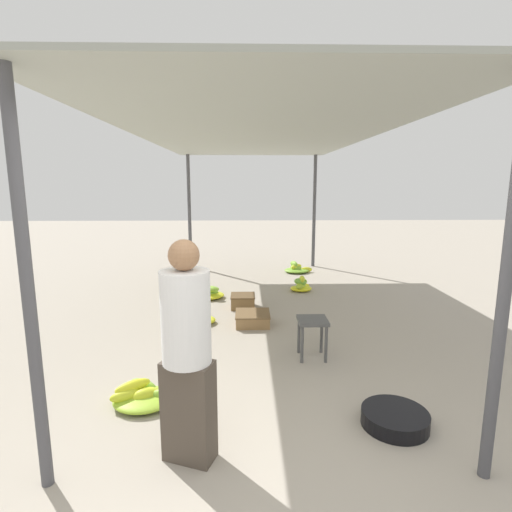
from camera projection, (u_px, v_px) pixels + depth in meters
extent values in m
cylinder|color=#4C4C51|center=(28.00, 293.00, 2.47)|extent=(0.08, 0.08, 2.68)
cylinder|color=#4C4C51|center=(505.00, 290.00, 2.54)|extent=(0.08, 0.08, 2.68)
cylinder|color=#4C4C51|center=(189.00, 212.00, 9.54)|extent=(0.08, 0.08, 2.68)
cylinder|color=#4C4C51|center=(314.00, 212.00, 9.62)|extent=(0.08, 0.08, 2.68)
cube|color=#9EA399|center=(256.00, 135.00, 5.80)|extent=(3.40, 7.59, 0.04)
cube|color=#4C4238|center=(189.00, 411.00, 2.90)|extent=(0.41, 0.31, 0.76)
cylinder|color=white|center=(186.00, 317.00, 2.77)|extent=(0.45, 0.45, 0.66)
sphere|color=#9E704C|center=(184.00, 255.00, 2.69)|extent=(0.22, 0.22, 0.22)
cube|color=#4C4C4C|center=(313.00, 321.00, 4.59)|extent=(0.34, 0.34, 0.04)
cylinder|color=#4C4C4C|center=(302.00, 345.00, 4.50)|extent=(0.04, 0.04, 0.43)
cylinder|color=#4C4C4C|center=(326.00, 344.00, 4.51)|extent=(0.04, 0.04, 0.43)
cylinder|color=#4C4C4C|center=(299.00, 336.00, 4.77)|extent=(0.04, 0.04, 0.43)
cylinder|color=#4C4C4C|center=(322.00, 335.00, 4.77)|extent=(0.04, 0.04, 0.43)
cylinder|color=black|center=(395.00, 419.00, 3.34)|extent=(0.56, 0.56, 0.13)
ellipsoid|color=#87BA34|center=(167.00, 395.00, 3.67)|extent=(0.31, 0.11, 0.12)
ellipsoid|color=#C6D329|center=(145.00, 396.00, 3.65)|extent=(0.27, 0.21, 0.15)
ellipsoid|color=#C6D329|center=(148.00, 393.00, 3.69)|extent=(0.24, 0.19, 0.10)
ellipsoid|color=#C8D428|center=(125.00, 396.00, 3.61)|extent=(0.29, 0.22, 0.11)
ellipsoid|color=yellow|center=(133.00, 386.00, 3.69)|extent=(0.33, 0.29, 0.11)
ellipsoid|color=#84B935|center=(143.00, 385.00, 3.89)|extent=(0.32, 0.24, 0.11)
ellipsoid|color=#97C131|center=(144.00, 399.00, 3.67)|extent=(0.55, 0.48, 0.10)
ellipsoid|color=#9DC330|center=(192.00, 317.00, 5.74)|extent=(0.21, 0.25, 0.09)
ellipsoid|color=#AAC82E|center=(198.00, 323.00, 5.62)|extent=(0.27, 0.36, 0.14)
ellipsoid|color=#8EBD33|center=(199.00, 312.00, 5.82)|extent=(0.24, 0.15, 0.10)
ellipsoid|color=#93BF32|center=(203.00, 318.00, 5.81)|extent=(0.23, 0.14, 0.13)
ellipsoid|color=#ACC92D|center=(190.00, 320.00, 5.79)|extent=(0.30, 0.26, 0.11)
ellipsoid|color=yellow|center=(200.00, 320.00, 5.80)|extent=(0.44, 0.39, 0.10)
ellipsoid|color=yellow|center=(211.00, 290.00, 7.29)|extent=(0.25, 0.24, 0.12)
ellipsoid|color=#83B935|center=(212.00, 289.00, 7.01)|extent=(0.31, 0.26, 0.10)
ellipsoid|color=#93BF32|center=(199.00, 290.00, 7.14)|extent=(0.29, 0.26, 0.10)
ellipsoid|color=#B8CE2B|center=(211.00, 289.00, 7.13)|extent=(0.17, 0.29, 0.10)
ellipsoid|color=#86BA34|center=(210.00, 293.00, 7.08)|extent=(0.35, 0.30, 0.10)
ellipsoid|color=yellow|center=(208.00, 295.00, 7.10)|extent=(0.59, 0.51, 0.10)
ellipsoid|color=#C4D329|center=(197.00, 285.00, 7.80)|extent=(0.32, 0.23, 0.12)
ellipsoid|color=#8CBC33|center=(205.00, 286.00, 7.71)|extent=(0.21, 0.26, 0.11)
ellipsoid|color=#95C031|center=(203.00, 288.00, 7.57)|extent=(0.27, 0.22, 0.12)
ellipsoid|color=#9EC430|center=(190.00, 287.00, 7.64)|extent=(0.26, 0.25, 0.09)
ellipsoid|color=#7AB536|center=(198.00, 283.00, 7.66)|extent=(0.25, 0.31, 0.12)
ellipsoid|color=yellow|center=(202.00, 285.00, 7.65)|extent=(0.35, 0.21, 0.11)
ellipsoid|color=#80B735|center=(195.00, 284.00, 7.68)|extent=(0.30, 0.22, 0.14)
ellipsoid|color=#8EBD33|center=(196.00, 287.00, 7.67)|extent=(0.44, 0.39, 0.10)
ellipsoid|color=#8ABC33|center=(294.00, 267.00, 9.30)|extent=(0.16, 0.29, 0.11)
ellipsoid|color=#7CB636|center=(294.00, 264.00, 9.16)|extent=(0.21, 0.32, 0.13)
ellipsoid|color=#8ABB33|center=(297.00, 268.00, 9.12)|extent=(0.28, 0.22, 0.14)
ellipsoid|color=#CCD628|center=(296.00, 267.00, 9.13)|extent=(0.32, 0.30, 0.13)
ellipsoid|color=yellow|center=(306.00, 270.00, 9.13)|extent=(0.33, 0.19, 0.13)
ellipsoid|color=#CAD528|center=(296.00, 266.00, 9.29)|extent=(0.21, 0.24, 0.10)
ellipsoid|color=#7DB636|center=(297.00, 270.00, 9.13)|extent=(0.56, 0.49, 0.10)
ellipsoid|color=#73B237|center=(300.00, 282.00, 7.50)|extent=(0.29, 0.30, 0.13)
ellipsoid|color=yellow|center=(303.00, 286.00, 7.71)|extent=(0.25, 0.15, 0.10)
ellipsoid|color=#AECA2D|center=(300.00, 287.00, 7.62)|extent=(0.27, 0.25, 0.12)
ellipsoid|color=#A7C72E|center=(301.00, 286.00, 7.49)|extent=(0.29, 0.37, 0.12)
ellipsoid|color=#87BA34|center=(302.00, 281.00, 7.53)|extent=(0.23, 0.27, 0.11)
ellipsoid|color=#CBD628|center=(302.00, 279.00, 7.53)|extent=(0.13, 0.33, 0.12)
ellipsoid|color=yellow|center=(301.00, 288.00, 7.56)|extent=(0.40, 0.35, 0.10)
cube|color=brown|center=(243.00, 302.00, 6.54)|extent=(0.38, 0.38, 0.19)
cube|color=brown|center=(243.00, 296.00, 6.52)|extent=(0.39, 0.39, 0.02)
cube|color=olive|center=(253.00, 319.00, 5.76)|extent=(0.48, 0.48, 0.15)
cube|color=brown|center=(253.00, 313.00, 5.75)|extent=(0.49, 0.49, 0.02)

